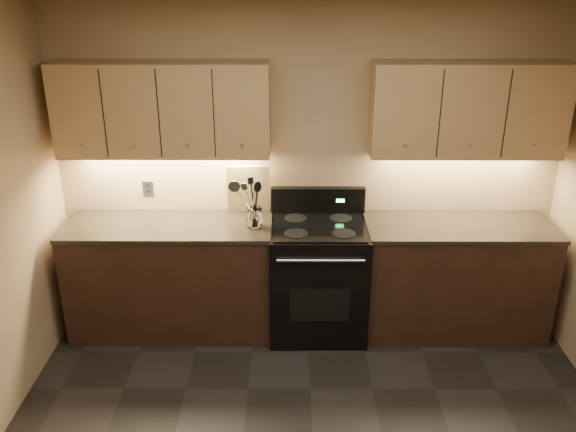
% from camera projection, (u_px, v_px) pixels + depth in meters
% --- Properties ---
extents(ceiling, '(4.00, 4.00, 0.00)m').
position_uv_depth(ceiling, '(325.00, 18.00, 2.53)').
color(ceiling, silver).
rests_on(ceiling, wall_back).
extents(wall_back, '(4.00, 0.04, 2.60)m').
position_uv_depth(wall_back, '(308.00, 167.00, 4.87)').
color(wall_back, tan).
rests_on(wall_back, ground).
extents(counter_left, '(1.62, 0.62, 0.93)m').
position_uv_depth(counter_left, '(172.00, 277.00, 4.92)').
color(counter_left, black).
rests_on(counter_left, ground).
extents(counter_right, '(1.46, 0.62, 0.93)m').
position_uv_depth(counter_right, '(454.00, 277.00, 4.91)').
color(counter_right, black).
rests_on(counter_right, ground).
extents(stove, '(0.76, 0.68, 1.14)m').
position_uv_depth(stove, '(318.00, 277.00, 4.89)').
color(stove, black).
rests_on(stove, ground).
extents(upper_cab_left, '(1.60, 0.30, 0.70)m').
position_uv_depth(upper_cab_left, '(163.00, 109.00, 4.54)').
color(upper_cab_left, tan).
rests_on(upper_cab_left, wall_back).
extents(upper_cab_right, '(1.44, 0.30, 0.70)m').
position_uv_depth(upper_cab_right, '(468.00, 110.00, 4.54)').
color(upper_cab_right, tan).
rests_on(upper_cab_right, wall_back).
extents(outlet_plate, '(0.08, 0.01, 0.12)m').
position_uv_depth(outlet_plate, '(148.00, 188.00, 4.94)').
color(outlet_plate, '#B2B5BA').
rests_on(outlet_plate, wall_back).
extents(utensil_crock, '(0.15, 0.15, 0.15)m').
position_uv_depth(utensil_crock, '(254.00, 218.00, 4.68)').
color(utensil_crock, white).
rests_on(utensil_crock, counter_left).
extents(cutting_board, '(0.34, 0.13, 0.42)m').
position_uv_depth(cutting_board, '(248.00, 189.00, 4.88)').
color(cutting_board, tan).
rests_on(cutting_board, counter_left).
extents(wooden_spoon, '(0.12, 0.12, 0.34)m').
position_uv_depth(wooden_spoon, '(249.00, 205.00, 4.62)').
color(wooden_spoon, tan).
rests_on(wooden_spoon, utensil_crock).
extents(black_spoon, '(0.10, 0.09, 0.35)m').
position_uv_depth(black_spoon, '(254.00, 202.00, 4.66)').
color(black_spoon, black).
rests_on(black_spoon, utensil_crock).
extents(black_turner, '(0.14, 0.17, 0.39)m').
position_uv_depth(black_turner, '(256.00, 202.00, 4.62)').
color(black_turner, black).
rests_on(black_turner, utensil_crock).
extents(steel_spatula, '(0.21, 0.13, 0.39)m').
position_uv_depth(steel_spatula, '(258.00, 201.00, 4.64)').
color(steel_spatula, silver).
rests_on(steel_spatula, utensil_crock).
extents(steel_skimmer, '(0.28, 0.11, 0.39)m').
position_uv_depth(steel_skimmer, '(259.00, 201.00, 4.62)').
color(steel_skimmer, silver).
rests_on(steel_skimmer, utensil_crock).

